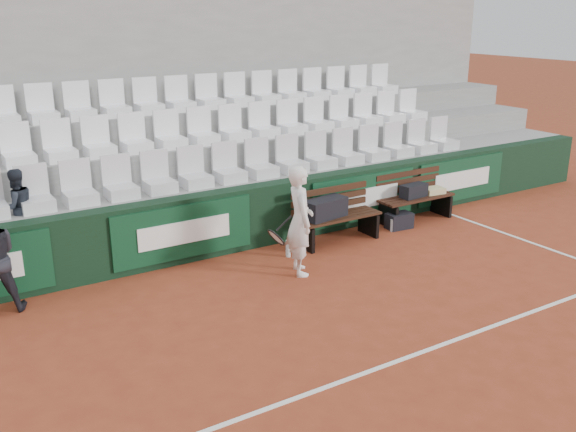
% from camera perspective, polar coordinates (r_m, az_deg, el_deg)
% --- Properties ---
extents(ground, '(80.00, 80.00, 0.00)m').
position_cam_1_polar(ground, '(6.94, 5.62, -14.17)').
color(ground, '#923A21').
rests_on(ground, ground).
extents(court_baseline, '(18.00, 0.06, 0.01)m').
position_cam_1_polar(court_baseline, '(6.93, 5.62, -14.14)').
color(court_baseline, white).
rests_on(court_baseline, ground).
extents(back_barrier, '(18.00, 0.34, 1.00)m').
position_cam_1_polar(back_barrier, '(9.89, -8.15, -0.96)').
color(back_barrier, black).
rests_on(back_barrier, ground).
extents(grandstand_tier_front, '(18.00, 0.95, 1.00)m').
position_cam_1_polar(grandstand_tier_front, '(10.42, -9.93, -0.07)').
color(grandstand_tier_front, '#969693').
rests_on(grandstand_tier_front, ground).
extents(grandstand_tier_mid, '(18.00, 0.95, 1.45)m').
position_cam_1_polar(grandstand_tier_mid, '(11.21, -11.85, 2.30)').
color(grandstand_tier_mid, gray).
rests_on(grandstand_tier_mid, ground).
extents(grandstand_tier_back, '(18.00, 0.95, 1.90)m').
position_cam_1_polar(grandstand_tier_back, '(12.03, -13.53, 4.35)').
color(grandstand_tier_back, gray).
rests_on(grandstand_tier_back, ground).
extents(grandstand_rear_wall, '(18.00, 0.30, 4.40)m').
position_cam_1_polar(grandstand_rear_wall, '(12.40, -14.92, 10.52)').
color(grandstand_rear_wall, '#969693').
rests_on(grandstand_rear_wall, ground).
extents(seat_row_front, '(11.90, 0.44, 0.63)m').
position_cam_1_polar(seat_row_front, '(10.05, -9.79, 4.09)').
color(seat_row_front, silver).
rests_on(seat_row_front, grandstand_tier_front).
extents(seat_row_mid, '(11.90, 0.44, 0.63)m').
position_cam_1_polar(seat_row_mid, '(10.82, -11.88, 7.40)').
color(seat_row_mid, white).
rests_on(seat_row_mid, grandstand_tier_mid).
extents(seat_row_back, '(11.90, 0.44, 0.63)m').
position_cam_1_polar(seat_row_back, '(11.64, -13.70, 10.24)').
color(seat_row_back, white).
rests_on(seat_row_back, grandstand_tier_back).
extents(bench_left, '(1.50, 0.56, 0.45)m').
position_cam_1_polar(bench_left, '(10.59, 4.43, -1.13)').
color(bench_left, '#371D10').
rests_on(bench_left, ground).
extents(bench_right, '(1.50, 0.56, 0.45)m').
position_cam_1_polar(bench_right, '(11.86, 11.25, 0.67)').
color(bench_right, '#371A10').
rests_on(bench_right, ground).
extents(sports_bag_left, '(0.78, 0.44, 0.32)m').
position_cam_1_polar(sports_bag_left, '(10.35, 3.33, 0.68)').
color(sports_bag_left, black).
rests_on(sports_bag_left, bench_left).
extents(sports_bag_right, '(0.52, 0.27, 0.24)m').
position_cam_1_polar(sports_bag_right, '(11.72, 11.12, 2.22)').
color(sports_bag_right, black).
rests_on(sports_bag_right, bench_right).
extents(towel, '(0.41, 0.31, 0.10)m').
position_cam_1_polar(towel, '(12.05, 12.81, 2.22)').
color(towel, '#D0C586').
rests_on(towel, bench_right).
extents(sports_bag_ground, '(0.47, 0.31, 0.27)m').
position_cam_1_polar(sports_bag_ground, '(11.40, 9.85, -0.41)').
color(sports_bag_ground, black).
rests_on(sports_bag_ground, ground).
extents(water_bottle_near, '(0.08, 0.08, 0.27)m').
position_cam_1_polar(water_bottle_near, '(9.95, 0.01, -2.90)').
color(water_bottle_near, silver).
rests_on(water_bottle_near, ground).
extents(water_bottle_far, '(0.06, 0.06, 0.22)m').
position_cam_1_polar(water_bottle_far, '(11.21, 9.23, -0.83)').
color(water_bottle_far, '#ADBCC4').
rests_on(water_bottle_far, ground).
extents(tennis_player, '(0.77, 0.68, 1.60)m').
position_cam_1_polar(tennis_player, '(9.14, 1.06, -0.41)').
color(tennis_player, white).
rests_on(tennis_player, ground).
extents(spectator_c, '(0.61, 0.53, 1.07)m').
position_cam_1_polar(spectator_c, '(9.44, -23.28, 3.35)').
color(spectator_c, black).
rests_on(spectator_c, grandstand_tier_front).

